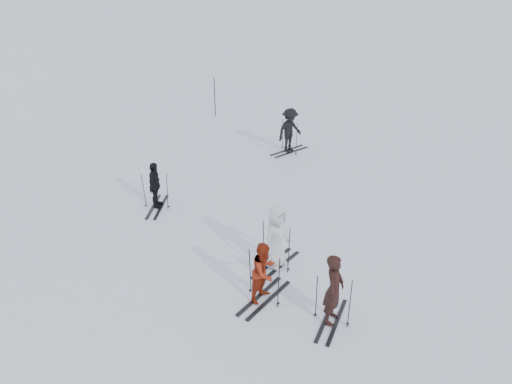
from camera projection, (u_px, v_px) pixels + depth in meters
ground at (247, 239)px, 14.10m from camera, size 120.00×120.00×0.00m
skier_near_dark at (334, 290)px, 10.71m from camera, size 0.48×0.66×1.69m
skier_red at (264, 273)px, 11.44m from camera, size 0.78×0.88×1.49m
skier_grey at (276, 237)px, 12.58m from camera, size 0.81×0.98×1.71m
skier_uphill_left at (155, 186)px, 15.41m from camera, size 0.52×0.93×1.49m
skier_uphill_far at (290, 131)px, 19.46m from camera, size 1.18×1.29×1.74m
skis_near_dark at (333, 299)px, 10.82m from camera, size 1.75×1.07×1.21m
skis_red at (264, 276)px, 11.48m from camera, size 2.01×1.51×1.31m
skis_grey at (276, 244)px, 12.68m from camera, size 1.98×1.52×1.28m
skis_uphill_left at (155, 190)px, 15.48m from camera, size 1.80×1.18×1.21m
skis_uphill_far at (290, 136)px, 19.56m from camera, size 2.01×1.81×1.31m
piste_marker at (215, 97)px, 23.41m from camera, size 0.04×0.04×1.84m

